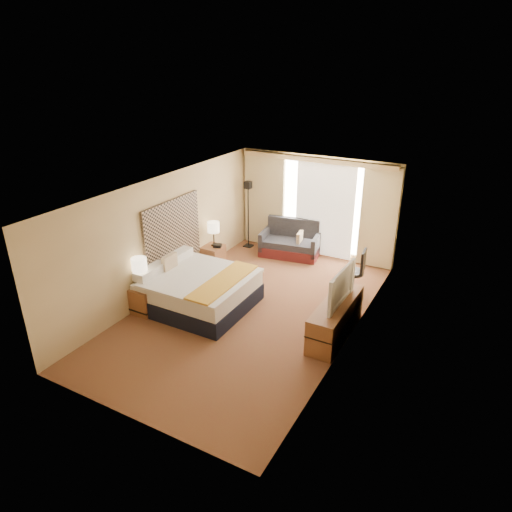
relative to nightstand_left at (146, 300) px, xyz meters
The scene contains 21 objects.
floor 2.16m from the nightstand_left, 29.31° to the left, with size 4.20×7.00×0.02m, color #5C1A1A.
ceiling 3.16m from the nightstand_left, 29.31° to the left, with size 4.20×7.00×0.02m, color white.
wall_back 5.02m from the nightstand_left, 67.66° to the left, with size 4.20×0.02×2.60m, color #DCBE86.
wall_front 3.25m from the nightstand_left, 52.65° to the right, with size 4.20×0.02×2.60m, color #DCBE86.
wall_left 1.49m from the nightstand_left, 102.36° to the left, with size 0.02×7.00×2.60m, color #DCBE86.
wall_right 4.23m from the nightstand_left, 14.81° to the left, with size 0.02×7.00×2.60m, color #DCBE86.
headboard 1.62m from the nightstand_left, 98.64° to the left, with size 0.06×1.85×1.50m, color black.
nightstand_left is the anchor object (origin of this frame).
nightstand_right 2.50m from the nightstand_left, 90.00° to the left, with size 0.45×0.52×0.55m, color brown.
media_dresser 3.85m from the nightstand_left, 15.84° to the left, with size 0.50×1.80×0.70m, color brown.
window 5.10m from the nightstand_left, 64.87° to the left, with size 2.30×0.02×2.30m, color white.
curtains 4.95m from the nightstand_left, 67.18° to the left, with size 4.12×0.19×2.56m.
bed 1.09m from the nightstand_left, 41.94° to the left, with size 2.09×1.91×1.01m.
loveseat 4.32m from the nightstand_left, 71.40° to the left, with size 1.61×1.03×0.94m.
floor_lamp 4.21m from the nightstand_left, 88.47° to the left, with size 0.23×0.23×1.83m.
desk_chair 4.53m from the nightstand_left, 38.91° to the left, with size 0.51×0.51×1.04m.
lamp_left 0.78m from the nightstand_left, behind, with size 0.31×0.31×0.65m.
lamp_right 2.66m from the nightstand_left, 89.85° to the left, with size 0.29×0.29×0.61m.
tissue_box 0.36m from the nightstand_left, 74.49° to the left, with size 0.13×0.13×0.12m, color #91C3E1.
telephone 2.53m from the nightstand_left, 87.02° to the left, with size 0.19×0.15×0.08m, color black.
television 3.87m from the nightstand_left, 15.97° to the left, with size 1.19×0.16×0.68m, color black.
Camera 1 is at (4.03, -7.14, 4.85)m, focal length 32.00 mm.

